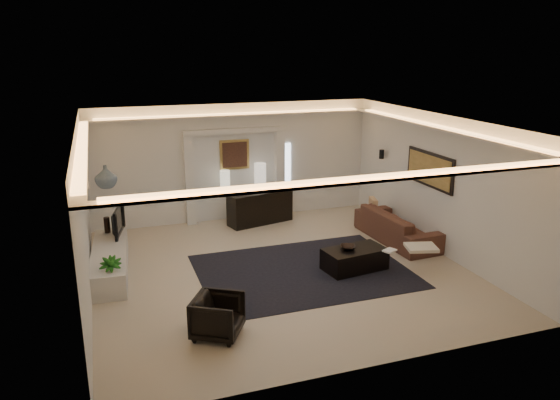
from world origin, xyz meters
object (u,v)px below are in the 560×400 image
object	(u,v)px
sofa	(397,226)
coffee_table	(354,260)
console	(260,207)
armchair	(218,316)

from	to	relation	value
sofa	coffee_table	distance (m)	2.01
console	sofa	xyz separation A→B (m)	(2.55, -2.20, -0.06)
coffee_table	console	bearing A→B (deg)	97.33
sofa	armchair	world-z (taller)	sofa
coffee_table	sofa	bearing A→B (deg)	27.23
console	armchair	world-z (taller)	console
sofa	armchair	xyz separation A→B (m)	(-4.72, -2.74, -0.01)
console	coffee_table	distance (m)	3.48
coffee_table	armchair	bearing A→B (deg)	-160.60
sofa	coffee_table	size ratio (longest dim) A/B	1.92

